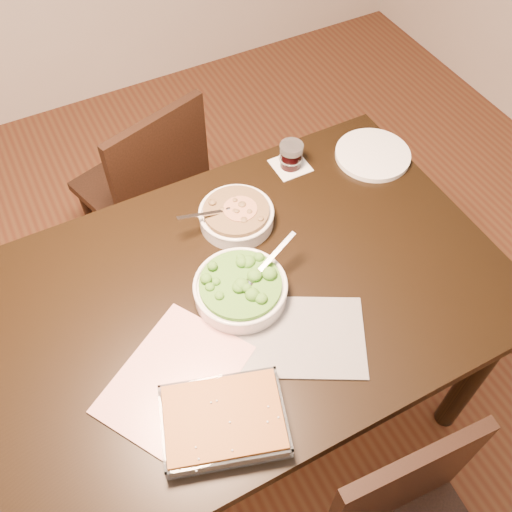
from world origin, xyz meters
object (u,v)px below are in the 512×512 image
(baking_dish, at_px, (224,420))
(dinner_plate, at_px, (373,155))
(wine_tumbler, at_px, (291,155))
(chair_far, at_px, (149,185))
(table, at_px, (241,312))
(broccoli_bowl, at_px, (241,289))
(stew_bowl, at_px, (236,215))

(baking_dish, xyz_separation_m, dinner_plate, (0.79, 0.56, -0.02))
(baking_dish, bearing_deg, dinner_plate, 53.14)
(baking_dish, relative_size, dinner_plate, 1.36)
(wine_tumbler, xyz_separation_m, chair_far, (-0.36, 0.41, -0.33))
(baking_dish, distance_m, chair_far, 1.11)
(table, xyz_separation_m, baking_dish, (-0.19, -0.30, 0.12))
(chair_far, bearing_deg, baking_dish, 63.06)
(baking_dish, xyz_separation_m, wine_tumbler, (0.54, 0.65, 0.02))
(wine_tumbler, bearing_deg, chair_far, 131.13)
(table, bearing_deg, wine_tumbler, 45.05)
(table, distance_m, dinner_plate, 0.66)
(table, xyz_separation_m, dinner_plate, (0.60, 0.27, 0.10))
(wine_tumbler, bearing_deg, dinner_plate, -18.54)
(table, distance_m, baking_dish, 0.37)
(broccoli_bowl, height_order, dinner_plate, broccoli_bowl)
(wine_tumbler, bearing_deg, broccoli_bowl, -134.49)
(wine_tumbler, distance_m, dinner_plate, 0.27)
(table, height_order, dinner_plate, dinner_plate)
(broccoli_bowl, distance_m, baking_dish, 0.34)
(table, relative_size, stew_bowl, 5.89)
(stew_bowl, xyz_separation_m, baking_dish, (-0.29, -0.52, -0.01))
(stew_bowl, relative_size, broccoli_bowl, 0.88)
(stew_bowl, distance_m, wine_tumbler, 0.28)
(stew_bowl, bearing_deg, dinner_plate, 5.13)
(table, distance_m, chair_far, 0.78)
(baking_dish, xyz_separation_m, chair_far, (0.18, 1.06, -0.31))
(dinner_plate, bearing_deg, chair_far, 140.96)
(table, height_order, baking_dish, baking_dish)
(broccoli_bowl, bearing_deg, wine_tumbler, 45.51)
(broccoli_bowl, xyz_separation_m, dinner_plate, (0.60, 0.28, -0.03))
(baking_dish, distance_m, dinner_plate, 0.97)
(table, distance_m, wine_tumbler, 0.52)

